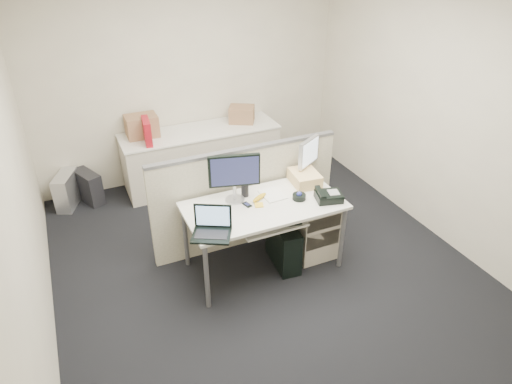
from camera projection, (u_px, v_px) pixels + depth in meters
name	position (u px, v px, depth m)	size (l,w,h in m)	color
floor	(263.00, 265.00, 4.67)	(4.00, 4.50, 0.01)	black
wall_back	(189.00, 76.00, 5.75)	(4.00, 0.02, 2.70)	beige
wall_front	(460.00, 321.00, 2.22)	(4.00, 0.02, 2.70)	beige
wall_left	(13.00, 192.00, 3.28)	(0.02, 4.50, 2.70)	beige
wall_right	(440.00, 111.00, 4.69)	(0.02, 4.50, 2.70)	beige
desk	(264.00, 210.00, 4.33)	(1.50, 0.75, 0.73)	silver
keyboard_tray	(272.00, 224.00, 4.21)	(0.62, 0.32, 0.02)	silver
drawer_pedestal	(309.00, 224.00, 4.74)	(0.40, 0.55, 0.65)	#B7AF9A
cubicle_partition	(246.00, 198.00, 4.74)	(2.00, 0.06, 1.10)	beige
back_counter	(202.00, 157.00, 6.00)	(2.00, 0.60, 0.72)	#B7AF9A
monitor_main	(234.00, 178.00, 4.24)	(0.48, 0.19, 0.48)	black
monitor_small	(308.00, 158.00, 4.67)	(0.34, 0.17, 0.42)	#B7B7BC
laptop	(211.00, 224.00, 3.80)	(0.32, 0.24, 0.24)	black
trackball	(299.00, 197.00, 4.37)	(0.13, 0.13, 0.05)	black
desk_phone	(329.00, 196.00, 4.35)	(0.24, 0.20, 0.08)	black
paper_stack	(273.00, 195.00, 4.44)	(0.20, 0.26, 0.01)	silver
sticky_pad	(259.00, 205.00, 4.28)	(0.08, 0.08, 0.01)	yellow
travel_mug	(245.00, 189.00, 4.40)	(0.07, 0.07, 0.15)	black
banana	(259.00, 197.00, 4.37)	(0.20, 0.05, 0.04)	gold
cellphone	(247.00, 205.00, 4.28)	(0.05, 0.09, 0.01)	black
manila_folders	(305.00, 178.00, 4.62)	(0.26, 0.33, 0.12)	#D9AF76
keyboard	(279.00, 223.00, 4.19)	(0.41, 0.15, 0.02)	black
pc_tower_desk	(283.00, 244.00, 4.58)	(0.20, 0.50, 0.47)	black
pc_tower_spare_dark	(89.00, 187.00, 5.65)	(0.17, 0.42, 0.40)	black
pc_tower_spare_silver	(67.00, 190.00, 5.56)	(0.18, 0.45, 0.42)	#B7B7BC
cardboard_box_left	(142.00, 127.00, 5.60)	(0.38, 0.29, 0.29)	#8B6141
cardboard_box_right	(242.00, 115.00, 6.01)	(0.32, 0.25, 0.23)	#8B6141
red_binder	(147.00, 132.00, 5.42)	(0.08, 0.34, 0.31)	maroon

